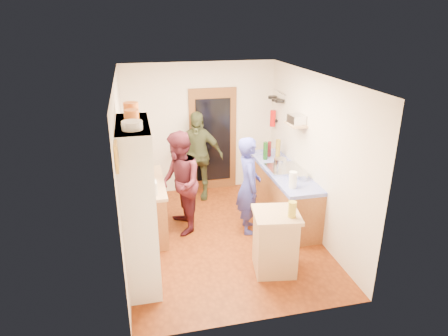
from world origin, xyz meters
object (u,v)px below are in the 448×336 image
object	(u,v)px
right_counter_base	(281,194)
person_back	(198,156)
person_hob	(251,186)
island_base	(275,243)
hutch_body	(139,205)
person_left	(181,182)

from	to	relation	value
right_counter_base	person_back	distance (m)	1.79
right_counter_base	person_hob	distance (m)	0.91
island_base	right_counter_base	bearing A→B (deg)	66.30
hutch_body	island_base	world-z (taller)	hutch_body
hutch_body	person_hob	xyz separation A→B (m)	(1.79, 0.89, -0.28)
person_hob	person_back	world-z (taller)	person_back
hutch_body	right_counter_base	distance (m)	2.90
island_base	person_left	xyz separation A→B (m)	(-1.12, 1.46, 0.43)
right_counter_base	island_base	size ratio (longest dim) A/B	2.56
hutch_body	right_counter_base	size ratio (longest dim) A/B	1.00
hutch_body	person_left	size ratio (longest dim) A/B	1.28
person_hob	person_back	bearing A→B (deg)	29.21
right_counter_base	hutch_body	bearing A→B (deg)	-152.53
island_base	person_hob	bearing A→B (deg)	90.99
person_left	person_back	world-z (taller)	person_back
person_hob	person_back	size ratio (longest dim) A/B	0.94
island_base	person_hob	world-z (taller)	person_hob
hutch_body	person_back	world-z (taller)	hutch_body
person_left	hutch_body	bearing A→B (deg)	-33.49
island_base	person_left	world-z (taller)	person_left
right_counter_base	person_left	bearing A→B (deg)	-176.69
right_counter_base	person_hob	world-z (taller)	person_hob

